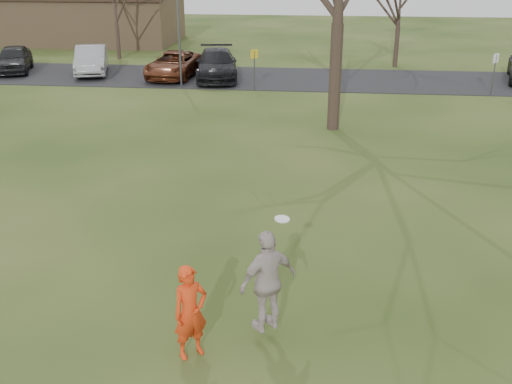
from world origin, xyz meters
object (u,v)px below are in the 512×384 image
car_2 (174,64)px  car_3 (217,64)px  car_1 (91,60)px  lamp_post (178,9)px  car_0 (14,59)px  building (48,16)px  player_defender (190,312)px  catching_play (268,281)px

car_2 → car_3: size_ratio=0.93×
car_1 → lamp_post: bearing=-41.3°
car_1 → lamp_post: lamp_post is taller
car_0 → car_1: 4.75m
car_1 → car_2: car_1 is taller
car_1 → building: size_ratio=0.23×
player_defender → lamp_post: bearing=64.3°
car_1 → building: (-8.07, 12.79, 1.10)m
car_2 → building: (-13.09, 13.29, 1.18)m
car_1 → car_2: 5.05m
player_defender → lamp_post: 23.65m
car_3 → lamp_post: (-1.60, -1.99, 3.13)m
car_0 → lamp_post: size_ratio=0.71×
catching_play → building: building is taller
car_2 → catching_play: size_ratio=2.22×
building → lamp_post: (14.00, -15.50, 2.04)m
car_1 → lamp_post: (5.93, -2.71, 3.13)m
car_2 → catching_play: catching_play is taller
lamp_post → car_1: bearing=155.4°
car_1 → car_3: bearing=-22.2°
lamp_post → catching_play: bearing=-73.4°
car_1 → car_3: car_3 is taller
car_1 → car_2: (5.02, -0.50, -0.09)m
building → lamp_post: bearing=-47.9°
car_1 → catching_play: 27.90m
car_2 → car_0: bearing=-179.5°
car_1 → car_3: size_ratio=0.88×
car_0 → car_3: size_ratio=0.82×
car_2 → player_defender: bearing=-72.4°
building → car_2: bearing=-45.4°
catching_play → lamp_post: (-6.61, 22.20, 2.72)m
car_2 → lamp_post: size_ratio=0.81×
car_0 → car_2: size_ratio=0.88×
player_defender → catching_play: size_ratio=0.78×
building → lamp_post: size_ratio=3.29×
car_0 → catching_play: size_ratio=1.95×
player_defender → car_1: bearing=74.9°
player_defender → lamp_post: lamp_post is taller
car_1 → lamp_post: size_ratio=0.77×
car_2 → building: building is taller
car_1 → lamp_post: 7.23m
car_3 → building: bearing=129.8°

